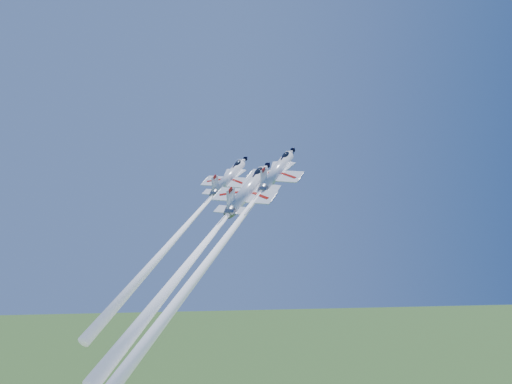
{
  "coord_description": "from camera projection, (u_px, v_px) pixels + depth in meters",
  "views": [
    {
      "loc": [
        -11.03,
        -106.08,
        81.08
      ],
      "look_at": [
        0.0,
        0.0,
        81.97
      ],
      "focal_mm": 40.0,
      "sensor_mm": 36.0,
      "label": 1
    }
  ],
  "objects": [
    {
      "name": "jet_left",
      "position": [
        187.0,
        225.0,
        95.6
      ],
      "size": [
        21.66,
        34.75,
        34.96
      ],
      "rotation": [
        0.54,
        0.07,
        -0.54
      ],
      "color": "white"
    },
    {
      "name": "jet_right",
      "position": [
        217.0,
        249.0,
        84.82
      ],
      "size": [
        28.13,
        45.71,
        47.69
      ],
      "rotation": [
        0.54,
        0.07,
        -0.54
      ],
      "color": "white"
    },
    {
      "name": "jet_lead",
      "position": [
        224.0,
        241.0,
        93.26
      ],
      "size": [
        27.39,
        44.49,
        46.29
      ],
      "rotation": [
        0.54,
        0.07,
        -0.54
      ],
      "color": "white"
    },
    {
      "name": "jet_slot",
      "position": [
        206.0,
        241.0,
        86.41
      ],
      "size": [
        22.83,
        36.28,
        35.85
      ],
      "rotation": [
        0.54,
        0.07,
        -0.54
      ],
      "color": "white"
    }
  ]
}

